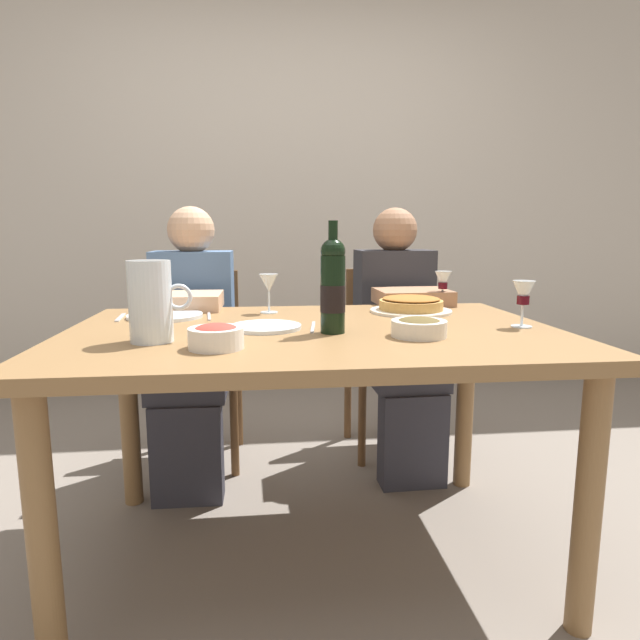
% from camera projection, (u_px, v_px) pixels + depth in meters
% --- Properties ---
extents(ground_plane, '(8.00, 8.00, 0.00)m').
position_uv_depth(ground_plane, '(314.00, 553.00, 1.77)').
color(ground_plane, slate).
extents(back_wall, '(8.00, 0.10, 2.80)m').
position_uv_depth(back_wall, '(283.00, 176.00, 3.42)').
color(back_wall, beige).
rests_on(back_wall, ground).
extents(dining_table, '(1.50, 1.00, 0.76)m').
position_uv_depth(dining_table, '(313.00, 357.00, 1.66)').
color(dining_table, olive).
rests_on(dining_table, ground).
extents(wine_bottle, '(0.07, 0.07, 0.33)m').
position_uv_depth(wine_bottle, '(333.00, 286.00, 1.55)').
color(wine_bottle, black).
rests_on(wine_bottle, dining_table).
extents(water_pitcher, '(0.17, 0.12, 0.22)m').
position_uv_depth(water_pitcher, '(151.00, 306.00, 1.43)').
color(water_pitcher, silver).
rests_on(water_pitcher, dining_table).
extents(baked_tart, '(0.30, 0.30, 0.06)m').
position_uv_depth(baked_tart, '(411.00, 305.00, 1.96)').
color(baked_tart, silver).
rests_on(baked_tart, dining_table).
extents(salad_bowl, '(0.14, 0.14, 0.06)m').
position_uv_depth(salad_bowl, '(216.00, 336.00, 1.36)').
color(salad_bowl, white).
rests_on(salad_bowl, dining_table).
extents(olive_bowl, '(0.16, 0.16, 0.06)m').
position_uv_depth(olive_bowl, '(419.00, 327.00, 1.52)').
color(olive_bowl, silver).
rests_on(olive_bowl, dining_table).
extents(wine_glass_left_diner, '(0.07, 0.07, 0.14)m').
position_uv_depth(wine_glass_left_diner, '(269.00, 285.00, 1.94)').
color(wine_glass_left_diner, silver).
rests_on(wine_glass_left_diner, dining_table).
extents(wine_glass_right_diner, '(0.07, 0.07, 0.14)m').
position_uv_depth(wine_glass_right_diner, '(443.00, 282.00, 2.10)').
color(wine_glass_right_diner, silver).
rests_on(wine_glass_right_diner, dining_table).
extents(wine_glass_centre, '(0.07, 0.07, 0.15)m').
position_uv_depth(wine_glass_centre, '(523.00, 295.00, 1.65)').
color(wine_glass_centre, silver).
rests_on(wine_glass_centre, dining_table).
extents(dinner_plate_left_setting, '(0.26, 0.26, 0.01)m').
position_uv_depth(dinner_plate_left_setting, '(165.00, 316.00, 1.85)').
color(dinner_plate_left_setting, silver).
rests_on(dinner_plate_left_setting, dining_table).
extents(dinner_plate_right_setting, '(0.22, 0.22, 0.01)m').
position_uv_depth(dinner_plate_right_setting, '(266.00, 327.00, 1.64)').
color(dinner_plate_right_setting, silver).
rests_on(dinner_plate_right_setting, dining_table).
extents(fork_left_setting, '(0.03, 0.16, 0.00)m').
position_uv_depth(fork_left_setting, '(120.00, 317.00, 1.84)').
color(fork_left_setting, silver).
rests_on(fork_left_setting, dining_table).
extents(knife_left_setting, '(0.03, 0.18, 0.00)m').
position_uv_depth(knife_left_setting, '(209.00, 316.00, 1.87)').
color(knife_left_setting, silver).
rests_on(knife_left_setting, dining_table).
extents(knife_right_setting, '(0.03, 0.18, 0.00)m').
position_uv_depth(knife_right_setting, '(314.00, 327.00, 1.65)').
color(knife_right_setting, silver).
rests_on(knife_right_setting, dining_table).
extents(spoon_right_setting, '(0.03, 0.16, 0.00)m').
position_uv_depth(spoon_right_setting, '(216.00, 329.00, 1.62)').
color(spoon_right_setting, silver).
rests_on(spoon_right_setting, dining_table).
extents(chair_left, '(0.41, 0.41, 0.87)m').
position_uv_depth(chair_left, '(199.00, 352.00, 2.49)').
color(chair_left, brown).
rests_on(chair_left, ground).
extents(diner_left, '(0.34, 0.51, 1.16)m').
position_uv_depth(diner_left, '(191.00, 337.00, 2.24)').
color(diner_left, '#4C6B93').
rests_on(diner_left, ground).
extents(chair_right, '(0.41, 0.41, 0.87)m').
position_uv_depth(chair_right, '(386.00, 346.00, 2.62)').
color(chair_right, brown).
rests_on(chair_right, ground).
extents(diner_right, '(0.35, 0.51, 1.16)m').
position_uv_depth(diner_right, '(400.00, 331.00, 2.37)').
color(diner_right, '#2D2D33').
rests_on(diner_right, ground).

